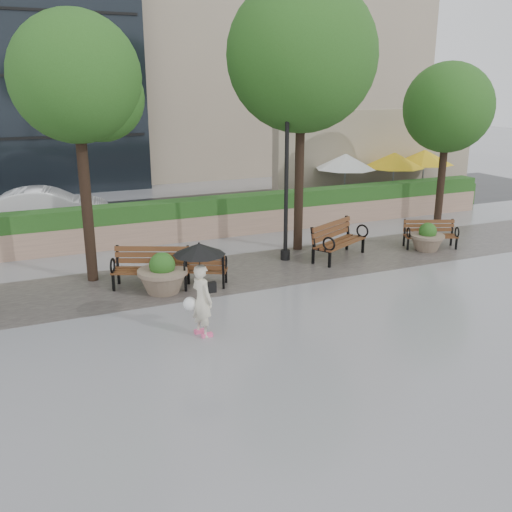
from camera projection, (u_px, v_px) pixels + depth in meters
name	position (u px, v px, depth m)	size (l,w,h in m)	color
ground	(285.00, 309.00, 13.34)	(100.00, 100.00, 0.00)	gray
cobble_strip	(238.00, 272.00, 15.97)	(28.00, 3.20, 0.01)	#383330
hedge_wall	(193.00, 219.00, 19.28)	(24.00, 0.80, 1.35)	tan
cafe_wall	(377.00, 156.00, 25.18)	(10.00, 0.60, 4.00)	tan
cafe_hedge	(396.00, 200.00, 23.51)	(8.00, 0.50, 0.90)	#214818
asphalt_street	(163.00, 214.00, 22.98)	(40.00, 7.00, 0.00)	black
bench_1	(151.00, 276.00, 14.66)	(2.07, 1.50, 1.04)	#5E2F1B
bench_2	(194.00, 275.00, 14.86)	(1.79, 1.40, 0.90)	#5E2F1B
bench_3	(339.00, 248.00, 17.14)	(2.15, 1.63, 1.09)	#5E2F1B
bench_4	(430.00, 240.00, 18.23)	(1.74, 1.20, 0.88)	#5E2F1B
planter_left	(163.00, 277.00, 14.29)	(1.25, 1.25, 1.05)	#7F6B56
planter_right	(427.00, 240.00, 17.93)	(1.07, 1.07, 0.90)	#7F6B56
lamppost	(286.00, 193.00, 16.49)	(0.28, 0.28, 4.54)	black
tree_0	(82.00, 84.00, 13.96)	(3.30, 3.18, 6.80)	black
tree_1	(305.00, 61.00, 16.65)	(4.41, 4.41, 8.04)	black
tree_2	(450.00, 111.00, 20.74)	(3.35, 3.23, 5.85)	black
patio_umb_white	(346.00, 162.00, 23.30)	(2.50, 2.50, 2.30)	black
patio_umb_yellow_a	(394.00, 160.00, 23.74)	(2.50, 2.50, 2.30)	black
patio_umb_yellow_b	(425.00, 157.00, 24.71)	(2.50, 2.50, 2.30)	black
car_right	(48.00, 208.00, 20.73)	(1.53, 4.39, 1.45)	silver
pedestrian	(201.00, 280.00, 11.65)	(1.08, 1.08, 1.98)	beige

